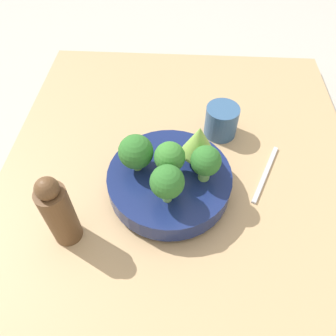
# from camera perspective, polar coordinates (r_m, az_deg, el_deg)

# --- Properties ---
(ground_plane) EXTENTS (6.00, 6.00, 0.00)m
(ground_plane) POSITION_cam_1_polar(r_m,az_deg,el_deg) (0.76, 1.55, -6.73)
(ground_plane) COLOR #ADA89E
(table) EXTENTS (1.11, 0.83, 0.05)m
(table) POSITION_cam_1_polar(r_m,az_deg,el_deg) (0.74, 1.58, -5.80)
(table) COLOR tan
(table) RESTS_ON ground_plane
(bowl) EXTENTS (0.26, 0.26, 0.06)m
(bowl) POSITION_cam_1_polar(r_m,az_deg,el_deg) (0.70, 0.00, -2.28)
(bowl) COLOR navy
(bowl) RESTS_ON table
(broccoli_floret_front) EXTENTS (0.06, 0.06, 0.08)m
(broccoli_floret_front) POSITION_cam_1_polar(r_m,az_deg,el_deg) (0.64, 6.31, 1.11)
(broccoli_floret_front) COLOR #7AB256
(broccoli_floret_front) RESTS_ON bowl
(broccoli_floret_left) EXTENTS (0.07, 0.07, 0.09)m
(broccoli_floret_left) POSITION_cam_1_polar(r_m,az_deg,el_deg) (0.60, -0.45, -2.50)
(broccoli_floret_left) COLOR #7AB256
(broccoli_floret_left) RESTS_ON bowl
(romanesco_piece_near) EXTENTS (0.07, 0.07, 0.10)m
(romanesco_piece_near) POSITION_cam_1_polar(r_m,az_deg,el_deg) (0.66, 5.11, 4.69)
(romanesco_piece_near) COLOR #7AB256
(romanesco_piece_near) RESTS_ON bowl
(broccoli_floret_back) EXTENTS (0.07, 0.07, 0.09)m
(broccoli_floret_back) POSITION_cam_1_polar(r_m,az_deg,el_deg) (0.66, -5.89, 2.78)
(broccoli_floret_back) COLOR #609347
(broccoli_floret_back) RESTS_ON bowl
(broccoli_floret_center) EXTENTS (0.06, 0.06, 0.09)m
(broccoli_floret_center) POSITION_cam_1_polar(r_m,az_deg,el_deg) (0.64, 0.00, 1.72)
(broccoli_floret_center) COLOR #7AB256
(broccoli_floret_center) RESTS_ON bowl
(cup) EXTENTS (0.08, 0.08, 0.08)m
(cup) POSITION_cam_1_polar(r_m,az_deg,el_deg) (0.83, 9.05, 8.09)
(cup) COLOR #33567F
(cup) RESTS_ON table
(pepper_mill) EXTENTS (0.06, 0.06, 0.18)m
(pepper_mill) POSITION_cam_1_polar(r_m,az_deg,el_deg) (0.63, -18.81, -7.27)
(pepper_mill) COLOR brown
(pepper_mill) RESTS_ON table
(fork) EXTENTS (0.17, 0.08, 0.01)m
(fork) POSITION_cam_1_polar(r_m,az_deg,el_deg) (0.78, 16.37, -0.93)
(fork) COLOR #B2B2B7
(fork) RESTS_ON table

